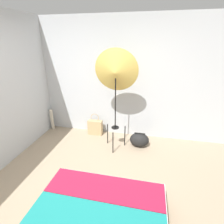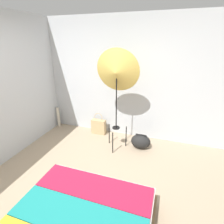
{
  "view_description": "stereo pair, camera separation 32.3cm",
  "coord_description": "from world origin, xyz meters",
  "px_view_note": "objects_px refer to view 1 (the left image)",
  "views": [
    {
      "loc": [
        0.72,
        -1.67,
        2.07
      ],
      "look_at": [
        0.08,
        1.26,
        0.87
      ],
      "focal_mm": 28.0,
      "sensor_mm": 36.0,
      "label": 1
    },
    {
      "loc": [
        1.03,
        -1.58,
        2.07
      ],
      "look_at": [
        0.08,
        1.26,
        0.87
      ],
      "focal_mm": 28.0,
      "sensor_mm": 36.0,
      "label": 2
    }
  ],
  "objects_px": {
    "tote_bag": "(95,127)",
    "duffel_bag": "(139,140)",
    "paper_roll": "(52,119)",
    "photo_umbrella": "(116,73)"
  },
  "relations": [
    {
      "from": "duffel_bag",
      "to": "paper_roll",
      "type": "relative_size",
      "value": 0.78
    },
    {
      "from": "photo_umbrella",
      "to": "tote_bag",
      "type": "distance_m",
      "value": 1.56
    },
    {
      "from": "tote_bag",
      "to": "duffel_bag",
      "type": "bearing_deg",
      "value": -15.63
    },
    {
      "from": "paper_roll",
      "to": "photo_umbrella",
      "type": "bearing_deg",
      "value": -15.63
    },
    {
      "from": "tote_bag",
      "to": "duffel_bag",
      "type": "relative_size",
      "value": 1.32
    },
    {
      "from": "paper_roll",
      "to": "tote_bag",
      "type": "bearing_deg",
      "value": -1.76
    },
    {
      "from": "duffel_bag",
      "to": "tote_bag",
      "type": "bearing_deg",
      "value": 164.37
    },
    {
      "from": "photo_umbrella",
      "to": "duffel_bag",
      "type": "distance_m",
      "value": 1.5
    },
    {
      "from": "duffel_bag",
      "to": "paper_roll",
      "type": "bearing_deg",
      "value": 171.41
    },
    {
      "from": "photo_umbrella",
      "to": "duffel_bag",
      "type": "xyz_separation_m",
      "value": [
        0.49,
        0.15,
        -1.41
      ]
    }
  ]
}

